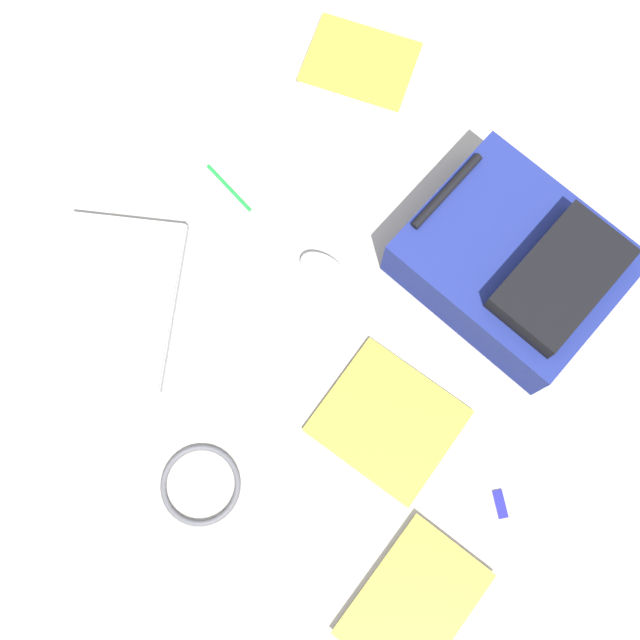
% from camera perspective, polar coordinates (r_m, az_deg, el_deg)
% --- Properties ---
extents(ground_plane, '(3.58, 3.58, 0.00)m').
position_cam_1_polar(ground_plane, '(1.53, 2.48, -0.08)').
color(ground_plane, gray).
extents(backpack, '(0.32, 0.39, 0.18)m').
position_cam_1_polar(backpack, '(1.53, 14.10, 3.93)').
color(backpack, navy).
rests_on(backpack, ground_plane).
extents(laptop, '(0.41, 0.38, 0.03)m').
position_cam_1_polar(laptop, '(1.58, -14.67, 1.45)').
color(laptop, '#929296').
rests_on(laptop, ground_plane).
extents(book_manual, '(0.24, 0.27, 0.02)m').
position_cam_1_polar(book_manual, '(1.74, 2.93, 18.12)').
color(book_manual, silver).
rests_on(book_manual, ground_plane).
extents(book_red, '(0.27, 0.19, 0.02)m').
position_cam_1_polar(book_red, '(1.50, 6.83, -19.80)').
color(book_red, silver).
rests_on(book_red, ground_plane).
extents(book_comic, '(0.24, 0.26, 0.01)m').
position_cam_1_polar(book_comic, '(1.49, 4.98, -7.33)').
color(book_comic, silver).
rests_on(book_comic, ground_plane).
extents(computer_mouse, '(0.07, 0.11, 0.04)m').
position_cam_1_polar(computer_mouse, '(1.54, 0.28, 3.69)').
color(computer_mouse, silver).
rests_on(computer_mouse, ground_plane).
extents(cable_coil, '(0.15, 0.15, 0.01)m').
position_cam_1_polar(cable_coil, '(1.50, -8.69, -11.78)').
color(cable_coil, '#4C4C51').
rests_on(cable_coil, ground_plane).
extents(pen_black, '(0.03, 0.13, 0.01)m').
position_cam_1_polar(pen_black, '(1.63, -6.64, 9.57)').
color(pen_black, '#198C33').
rests_on(pen_black, ground_plane).
extents(usb_stick, '(0.05, 0.05, 0.01)m').
position_cam_1_polar(usb_stick, '(1.52, 13.00, -12.92)').
color(usb_stick, '#191999').
rests_on(usb_stick, ground_plane).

